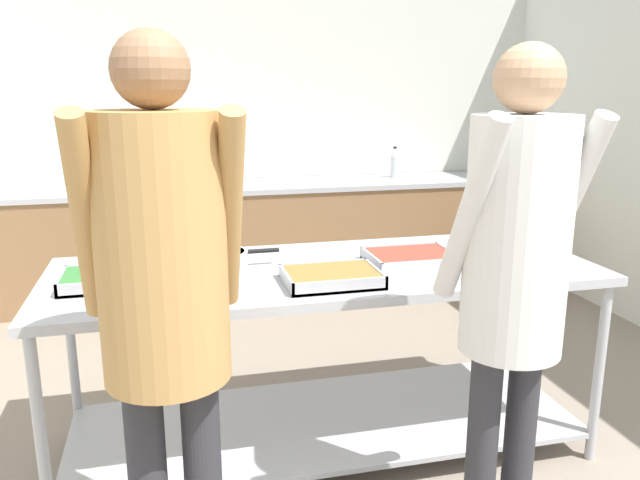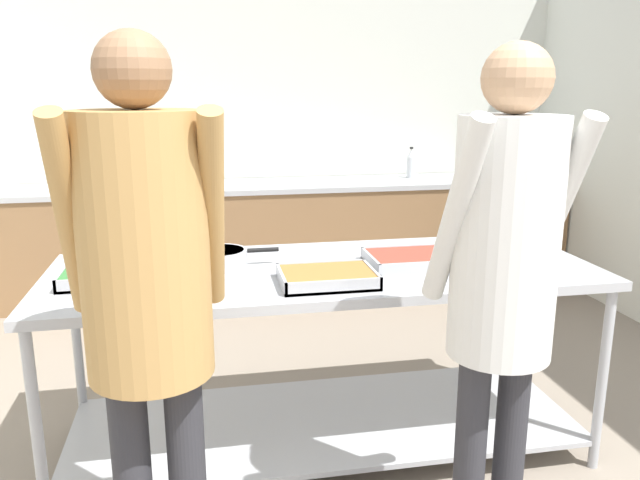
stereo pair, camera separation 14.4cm
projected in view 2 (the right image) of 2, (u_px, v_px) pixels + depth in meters
name	position (u px, v px, depth m)	size (l,w,h in m)	color
wall_rear	(270.00, 127.00, 5.30)	(5.05, 0.06, 2.65)	silver
back_counter	(277.00, 237.00, 5.15)	(4.89, 0.65, 0.90)	olive
serving_counter	(324.00, 327.00, 2.83)	(2.40, 0.90, 0.88)	#ADAFB5
serving_tray_roast	(115.00, 275.00, 2.56)	(0.42, 0.28, 0.05)	#ADAFB5
sauce_pan	(221.00, 257.00, 2.76)	(0.38, 0.24, 0.08)	#ADAFB5
serving_tray_vegetables	(327.00, 277.00, 2.53)	(0.39, 0.28, 0.05)	#ADAFB5
serving_tray_greens	(411.00, 260.00, 2.78)	(0.39, 0.30, 0.05)	#ADAFB5
plate_stack	(503.00, 264.00, 2.68)	(0.25, 0.25, 0.07)	white
broccoli_bowl	(515.00, 241.00, 3.10)	(0.19, 0.19, 0.09)	silver
guest_serving_left	(504.00, 264.00, 1.94)	(0.44, 0.36, 1.79)	#2D2D33
guest_serving_right	(147.00, 279.00, 1.79)	(0.47, 0.37, 1.80)	#2D2D33
water_bottle	(411.00, 164.00, 5.32)	(0.07, 0.07, 0.26)	silver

